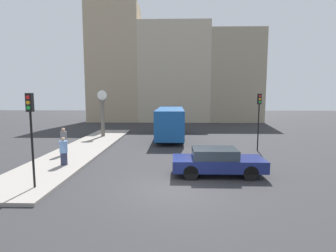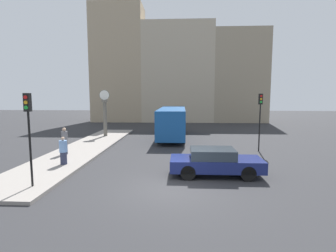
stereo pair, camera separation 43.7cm
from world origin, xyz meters
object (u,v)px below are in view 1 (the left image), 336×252
(traffic_light_near, at_px, (31,121))
(street_clock, at_px, (103,114))
(traffic_light_far, at_px, (259,110))
(pedestrian_blue_stripe, at_px, (64,151))
(sedan_car, at_px, (217,161))
(bus_distant, at_px, (170,121))
(pedestrian_grey_jacket, at_px, (64,141))

(traffic_light_near, relative_size, street_clock, 0.90)
(traffic_light_far, height_order, street_clock, street_clock)
(traffic_light_far, distance_m, pedestrian_blue_stripe, 13.27)
(sedan_car, height_order, pedestrian_blue_stripe, pedestrian_blue_stripe)
(sedan_car, bearing_deg, bus_distant, 102.17)
(traffic_light_near, xyz_separation_m, pedestrian_blue_stripe, (-0.27, 3.58, -2.06))
(sedan_car, distance_m, bus_distant, 12.23)
(street_clock, relative_size, pedestrian_blue_stripe, 2.81)
(sedan_car, height_order, street_clock, street_clock)
(sedan_car, distance_m, street_clock, 14.81)
(sedan_car, relative_size, street_clock, 1.04)
(sedan_car, bearing_deg, traffic_light_far, 57.05)
(street_clock, distance_m, pedestrian_grey_jacket, 8.10)
(pedestrian_grey_jacket, distance_m, pedestrian_blue_stripe, 2.71)
(sedan_car, height_order, pedestrian_grey_jacket, pedestrian_grey_jacket)
(traffic_light_near, bearing_deg, sedan_car, 16.76)
(sedan_car, distance_m, pedestrian_blue_stripe, 8.38)
(bus_distant, relative_size, pedestrian_grey_jacket, 5.58)
(traffic_light_near, xyz_separation_m, street_clock, (-0.97, 14.07, -0.69))
(pedestrian_grey_jacket, bearing_deg, pedestrian_blue_stripe, -67.10)
(pedestrian_blue_stripe, bearing_deg, street_clock, 93.83)
(sedan_car, distance_m, traffic_light_near, 8.68)
(pedestrian_grey_jacket, bearing_deg, traffic_light_near, -77.73)
(sedan_car, xyz_separation_m, pedestrian_grey_jacket, (-9.35, 3.66, 0.32))
(sedan_car, distance_m, traffic_light_far, 7.49)
(street_clock, bearing_deg, bus_distant, 2.34)
(street_clock, bearing_deg, pedestrian_grey_jacket, -92.51)
(pedestrian_grey_jacket, relative_size, pedestrian_blue_stripe, 1.13)
(sedan_car, height_order, traffic_light_near, traffic_light_near)
(sedan_car, relative_size, bus_distant, 0.46)
(bus_distant, distance_m, pedestrian_blue_stripe, 12.20)
(traffic_light_near, distance_m, street_clock, 14.12)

